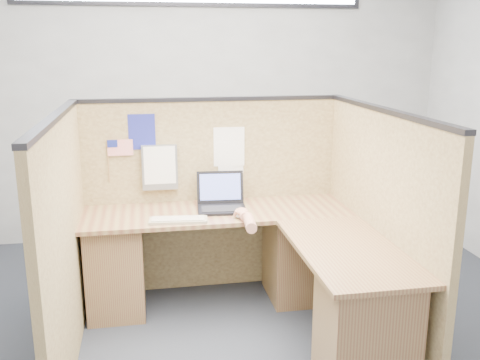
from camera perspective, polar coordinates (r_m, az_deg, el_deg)
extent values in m
plane|color=#1E222B|center=(3.63, -0.79, -17.61)|extent=(5.00, 5.00, 0.00)
plane|color=#989A9D|center=(5.34, -4.86, 8.68)|extent=(5.00, 0.00, 5.00)
plane|color=#989A9D|center=(1.07, 19.99, -15.65)|extent=(5.00, 0.00, 5.00)
cube|color=brown|center=(4.24, -3.05, -1.73)|extent=(2.05, 0.05, 1.50)
cube|color=#232328|center=(4.09, -3.19, 8.62)|extent=(2.05, 0.06, 0.03)
cube|color=brown|center=(3.39, -18.17, -6.62)|extent=(0.05, 1.80, 1.50)
cube|color=#232328|center=(3.21, -19.23, 6.28)|extent=(0.06, 1.80, 0.03)
cube|color=brown|center=(3.67, 14.54, -4.73)|extent=(0.05, 1.80, 1.50)
cube|color=#232328|center=(3.50, 15.32, 7.19)|extent=(0.06, 1.80, 0.03)
cube|color=brown|center=(3.94, -2.44, -3.51)|extent=(1.95, 0.60, 0.03)
cube|color=brown|center=(3.30, 11.49, -7.38)|extent=(0.60, 1.15, 0.03)
cube|color=brown|center=(4.04, -13.11, -8.93)|extent=(0.40, 0.50, 0.70)
cube|color=brown|center=(4.18, 5.86, -7.81)|extent=(0.40, 0.50, 0.70)
cube|color=brown|center=(3.19, 13.32, -15.54)|extent=(0.50, 0.40, 0.70)
cube|color=black|center=(3.94, -1.96, -3.13)|extent=(0.37, 0.29, 0.02)
cube|color=black|center=(4.06, -2.31, -0.74)|extent=(0.36, 0.10, 0.24)
cube|color=#475397|center=(4.05, -2.29, -0.78)|extent=(0.31, 0.08, 0.19)
cube|color=gray|center=(3.71, -6.60, -4.30)|extent=(0.41, 0.17, 0.02)
cube|color=silver|center=(3.71, -6.60, -4.10)|extent=(0.37, 0.14, 0.01)
ellipsoid|color=silver|center=(3.76, 0.21, -3.76)|extent=(0.12, 0.09, 0.05)
ellipsoid|color=tan|center=(3.75, 0.23, -3.39)|extent=(0.09, 0.11, 0.05)
cylinder|color=tan|center=(3.71, 0.45, -3.86)|extent=(0.07, 0.05, 0.07)
cylinder|color=tan|center=(3.57, 1.05, -4.56)|extent=(0.10, 0.27, 0.08)
cube|color=navy|center=(4.06, -10.43, 5.07)|extent=(0.20, 0.01, 0.27)
cylinder|color=olive|center=(4.10, -13.87, 1.94)|extent=(0.01, 0.01, 0.32)
cube|color=red|center=(4.07, -12.65, 3.39)|extent=(0.19, 0.00, 0.12)
cube|color=navy|center=(4.06, -13.46, 3.80)|extent=(0.07, 0.00, 0.06)
cube|color=slate|center=(4.09, -8.56, 1.34)|extent=(0.27, 0.05, 0.34)
cube|color=white|center=(4.06, -8.56, 1.56)|extent=(0.23, 0.01, 0.29)
cube|color=white|center=(4.13, -1.17, 3.57)|extent=(0.24, 0.01, 0.30)
cube|color=white|center=(4.15, -0.99, 2.37)|extent=(0.20, 0.01, 0.25)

